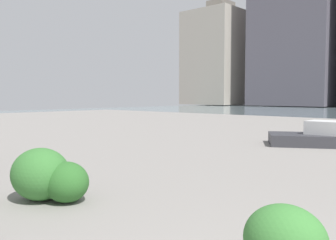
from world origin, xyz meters
TOP-DOWN VIEW (x-y plane):
  - building_annex at (27.33, -63.79)m, footprint 14.16×15.19m
  - building_highrise at (43.63, -61.70)m, footprint 11.13×13.64m
  - shrub_round at (5.01, -1.02)m, footprint 0.75×0.68m
  - shrub_wide at (5.43, -0.81)m, footprint 0.99×0.89m
  - shrub_tall at (1.48, -1.12)m, footprint 0.78×0.70m
  - boat at (4.20, -10.53)m, footprint 4.17×3.36m

SIDE VIEW (x-z plane):
  - boat at x=4.20m, z-range -0.26..0.69m
  - shrub_round at x=5.01m, z-range 0.00..0.64m
  - shrub_tall at x=1.48m, z-range 0.00..0.66m
  - shrub_wide at x=5.43m, z-range 0.00..0.84m
  - building_highrise at x=43.63m, z-range -1.03..20.28m
  - building_annex at x=27.33m, z-range -1.03..31.76m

